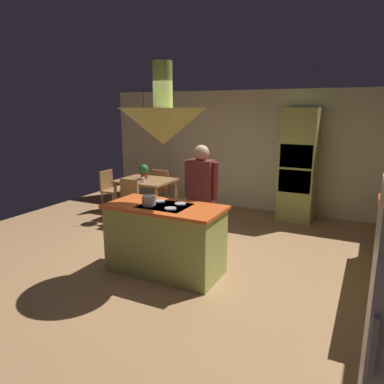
{
  "coord_description": "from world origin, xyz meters",
  "views": [
    {
      "loc": [
        2.36,
        -4.14,
        2.18
      ],
      "look_at": [
        0.1,
        0.4,
        1.0
      ],
      "focal_mm": 33.89,
      "sensor_mm": 36.0,
      "label": 1
    }
  ],
  "objects_px": {
    "person_at_island": "(201,194)",
    "chair_by_back_wall": "(163,186)",
    "kitchen_island": "(165,239)",
    "oven_tower": "(298,165)",
    "chair_facing_island": "(126,199)",
    "chair_at_corner": "(110,188)",
    "dining_table": "(146,184)",
    "potted_plant_on_table": "(144,171)",
    "cup_on_table": "(143,180)",
    "cooking_pot_on_cooktop": "(149,200)"
  },
  "relations": [
    {
      "from": "chair_by_back_wall",
      "to": "potted_plant_on_table",
      "type": "xyz_separation_m",
      "value": [
        -0.07,
        -0.62,
        0.42
      ]
    },
    {
      "from": "person_at_island",
      "to": "chair_at_corner",
      "type": "relative_size",
      "value": 1.93
    },
    {
      "from": "chair_by_back_wall",
      "to": "potted_plant_on_table",
      "type": "relative_size",
      "value": 2.9
    },
    {
      "from": "oven_tower",
      "to": "person_at_island",
      "type": "distance_m",
      "value": 2.73
    },
    {
      "from": "oven_tower",
      "to": "chair_by_back_wall",
      "type": "xyz_separation_m",
      "value": [
        -2.8,
        -0.48,
        -0.59
      ]
    },
    {
      "from": "chair_facing_island",
      "to": "chair_by_back_wall",
      "type": "xyz_separation_m",
      "value": [
        0.0,
        1.33,
        0.0
      ]
    },
    {
      "from": "person_at_island",
      "to": "chair_facing_island",
      "type": "bearing_deg",
      "value": 157.95
    },
    {
      "from": "potted_plant_on_table",
      "to": "cooking_pot_on_cooktop",
      "type": "xyz_separation_m",
      "value": [
        1.61,
        -2.28,
        0.08
      ]
    },
    {
      "from": "chair_at_corner",
      "to": "cooking_pot_on_cooktop",
      "type": "distance_m",
      "value": 3.36
    },
    {
      "from": "dining_table",
      "to": "chair_at_corner",
      "type": "bearing_deg",
      "value": -180.0
    },
    {
      "from": "person_at_island",
      "to": "kitchen_island",
      "type": "bearing_deg",
      "value": -108.39
    },
    {
      "from": "cup_on_table",
      "to": "potted_plant_on_table",
      "type": "bearing_deg",
      "value": 120.09
    },
    {
      "from": "kitchen_island",
      "to": "dining_table",
      "type": "bearing_deg",
      "value": 128.99
    },
    {
      "from": "chair_facing_island",
      "to": "kitchen_island",
      "type": "bearing_deg",
      "value": -40.18
    },
    {
      "from": "oven_tower",
      "to": "dining_table",
      "type": "relative_size",
      "value": 2.02
    },
    {
      "from": "dining_table",
      "to": "potted_plant_on_table",
      "type": "bearing_deg",
      "value": 145.5
    },
    {
      "from": "chair_facing_island",
      "to": "chair_by_back_wall",
      "type": "height_order",
      "value": "same"
    },
    {
      "from": "chair_by_back_wall",
      "to": "cup_on_table",
      "type": "height_order",
      "value": "chair_by_back_wall"
    },
    {
      "from": "oven_tower",
      "to": "cup_on_table",
      "type": "bearing_deg",
      "value": -153.28
    },
    {
      "from": "potted_plant_on_table",
      "to": "cup_on_table",
      "type": "height_order",
      "value": "potted_plant_on_table"
    },
    {
      "from": "kitchen_island",
      "to": "cup_on_table",
      "type": "relative_size",
      "value": 17.34
    },
    {
      "from": "chair_facing_island",
      "to": "cup_on_table",
      "type": "xyz_separation_m",
      "value": [
        0.09,
        0.44,
        0.3
      ]
    },
    {
      "from": "kitchen_island",
      "to": "oven_tower",
      "type": "bearing_deg",
      "value": 71.27
    },
    {
      "from": "oven_tower",
      "to": "chair_by_back_wall",
      "type": "relative_size",
      "value": 2.52
    },
    {
      "from": "dining_table",
      "to": "chair_by_back_wall",
      "type": "height_order",
      "value": "chair_by_back_wall"
    },
    {
      "from": "cup_on_table",
      "to": "cooking_pot_on_cooktop",
      "type": "relative_size",
      "value": 0.5
    },
    {
      "from": "potted_plant_on_table",
      "to": "cooking_pot_on_cooktop",
      "type": "height_order",
      "value": "cooking_pot_on_cooktop"
    },
    {
      "from": "dining_table",
      "to": "chair_at_corner",
      "type": "xyz_separation_m",
      "value": [
        -0.92,
        -0.0,
        -0.16
      ]
    },
    {
      "from": "kitchen_island",
      "to": "cooking_pot_on_cooktop",
      "type": "height_order",
      "value": "cooking_pot_on_cooktop"
    },
    {
      "from": "cup_on_table",
      "to": "chair_facing_island",
      "type": "bearing_deg",
      "value": -101.3
    },
    {
      "from": "kitchen_island",
      "to": "person_at_island",
      "type": "distance_m",
      "value": 0.85
    },
    {
      "from": "kitchen_island",
      "to": "cup_on_table",
      "type": "bearing_deg",
      "value": 130.63
    },
    {
      "from": "kitchen_island",
      "to": "dining_table",
      "type": "xyz_separation_m",
      "value": [
        -1.7,
        2.1,
        0.19
      ]
    },
    {
      "from": "oven_tower",
      "to": "chair_facing_island",
      "type": "bearing_deg",
      "value": -147.15
    },
    {
      "from": "oven_tower",
      "to": "cooking_pot_on_cooktop",
      "type": "bearing_deg",
      "value": -110.48
    },
    {
      "from": "chair_at_corner",
      "to": "person_at_island",
      "type": "bearing_deg",
      "value": -116.92
    },
    {
      "from": "cup_on_table",
      "to": "cooking_pot_on_cooktop",
      "type": "xyz_separation_m",
      "value": [
        1.45,
        -2.01,
        0.21
      ]
    },
    {
      "from": "kitchen_island",
      "to": "potted_plant_on_table",
      "type": "height_order",
      "value": "potted_plant_on_table"
    },
    {
      "from": "dining_table",
      "to": "chair_at_corner",
      "type": "height_order",
      "value": "chair_at_corner"
    },
    {
      "from": "dining_table",
      "to": "cup_on_table",
      "type": "xyz_separation_m",
      "value": [
        0.09,
        -0.22,
        0.15
      ]
    },
    {
      "from": "person_at_island",
      "to": "chair_by_back_wall",
      "type": "bearing_deg",
      "value": 132.33
    },
    {
      "from": "chair_by_back_wall",
      "to": "chair_at_corner",
      "type": "height_order",
      "value": "same"
    },
    {
      "from": "cup_on_table",
      "to": "person_at_island",
      "type": "bearing_deg",
      "value": -33.69
    },
    {
      "from": "chair_facing_island",
      "to": "potted_plant_on_table",
      "type": "distance_m",
      "value": 0.83
    },
    {
      "from": "cup_on_table",
      "to": "cooking_pot_on_cooktop",
      "type": "bearing_deg",
      "value": -54.14
    },
    {
      "from": "oven_tower",
      "to": "dining_table",
      "type": "xyz_separation_m",
      "value": [
        -2.8,
        -1.14,
        -0.43
      ]
    },
    {
      "from": "person_at_island",
      "to": "chair_by_back_wall",
      "type": "relative_size",
      "value": 1.93
    },
    {
      "from": "oven_tower",
      "to": "cup_on_table",
      "type": "height_order",
      "value": "oven_tower"
    },
    {
      "from": "dining_table",
      "to": "cooking_pot_on_cooktop",
      "type": "bearing_deg",
      "value": -55.37
    },
    {
      "from": "kitchen_island",
      "to": "potted_plant_on_table",
      "type": "relative_size",
      "value": 5.2
    }
  ]
}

